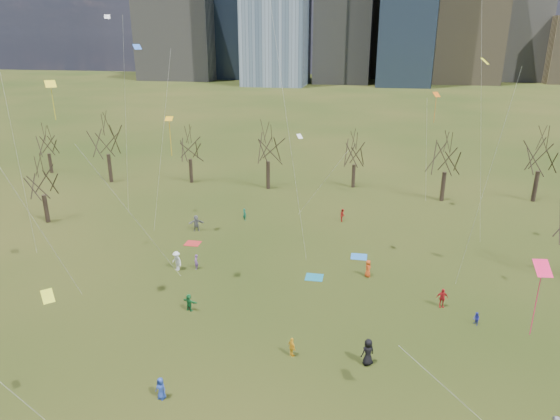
% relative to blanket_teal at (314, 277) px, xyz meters
% --- Properties ---
extents(ground, '(500.00, 500.00, 0.00)m').
position_rel_blanket_teal_xyz_m(ground, '(-2.90, -13.67, -0.01)').
color(ground, black).
rests_on(ground, ground).
extents(bare_tree_row, '(113.04, 29.80, 9.50)m').
position_rel_blanket_teal_xyz_m(bare_tree_row, '(-2.99, 23.55, 6.10)').
color(bare_tree_row, black).
rests_on(bare_tree_row, ground).
extents(blanket_teal, '(1.60, 1.50, 0.03)m').
position_rel_blanket_teal_xyz_m(blanket_teal, '(0.00, 0.00, 0.00)').
color(blanket_teal, '#166A89').
rests_on(blanket_teal, ground).
extents(blanket_navy, '(1.60, 1.50, 0.03)m').
position_rel_blanket_teal_xyz_m(blanket_navy, '(3.88, 5.29, 0.00)').
color(blanket_navy, blue).
rests_on(blanket_navy, ground).
extents(blanket_crimson, '(1.60, 1.50, 0.03)m').
position_rel_blanket_teal_xyz_m(blanket_crimson, '(-13.74, 5.38, 0.00)').
color(blanket_crimson, '#B22423').
rests_on(blanket_crimson, ground).
extents(person_0, '(0.82, 0.64, 1.49)m').
position_rel_blanket_teal_xyz_m(person_0, '(-7.30, -17.77, 0.73)').
color(person_0, '#233D99').
rests_on(person_0, ground).
extents(person_4, '(0.81, 0.87, 1.44)m').
position_rel_blanket_teal_xyz_m(person_4, '(-0.11, -12.07, 0.71)').
color(person_4, yellow).
rests_on(person_4, ground).
extents(person_5, '(1.44, 0.87, 1.48)m').
position_rel_blanket_teal_xyz_m(person_5, '(-9.26, -7.63, 0.73)').
color(person_5, '#16652E').
rests_on(person_5, ground).
extents(person_6, '(1.14, 1.05, 1.95)m').
position_rel_blanket_teal_xyz_m(person_6, '(5.08, -12.03, 0.96)').
color(person_6, black).
rests_on(person_6, ground).
extents(person_7, '(0.38, 0.56, 1.48)m').
position_rel_blanket_teal_xyz_m(person_7, '(-11.28, -0.32, 0.73)').
color(person_7, '#754A94').
rests_on(person_7, ground).
extents(person_8, '(0.60, 0.65, 1.08)m').
position_rel_blanket_teal_xyz_m(person_8, '(13.21, -5.57, 0.52)').
color(person_8, '#292EB3').
rests_on(person_8, ground).
extents(person_9, '(1.42, 1.24, 1.91)m').
position_rel_blanket_teal_xyz_m(person_9, '(-12.98, -0.88, 0.94)').
color(person_9, silver).
rests_on(person_9, ground).
extents(person_10, '(1.03, 0.55, 1.67)m').
position_rel_blanket_teal_xyz_m(person_10, '(10.89, -3.28, 0.82)').
color(person_10, red).
rests_on(person_10, ground).
extents(person_11, '(1.80, 1.16, 1.85)m').
position_rel_blanket_teal_xyz_m(person_11, '(-14.57, 8.96, 0.91)').
color(person_11, slate).
rests_on(person_11, ground).
extents(person_12, '(0.68, 0.90, 1.64)m').
position_rel_blanket_teal_xyz_m(person_12, '(4.82, 1.12, 0.81)').
color(person_12, '#D94A18').
rests_on(person_12, ground).
extents(person_13, '(0.63, 0.62, 1.47)m').
position_rel_blanket_teal_xyz_m(person_13, '(-10.04, 13.28, 0.72)').
color(person_13, '#16664C').
rests_on(person_13, ground).
extents(person_14, '(0.66, 0.81, 1.56)m').
position_rel_blanket_teal_xyz_m(person_14, '(1.55, 15.08, 0.76)').
color(person_14, '#B21E19').
rests_on(person_14, ground).
extents(kites_airborne, '(61.19, 47.65, 29.38)m').
position_rel_blanket_teal_xyz_m(kites_airborne, '(-3.94, -2.83, 12.84)').
color(kites_airborne, '#F9AF15').
rests_on(kites_airborne, ground).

